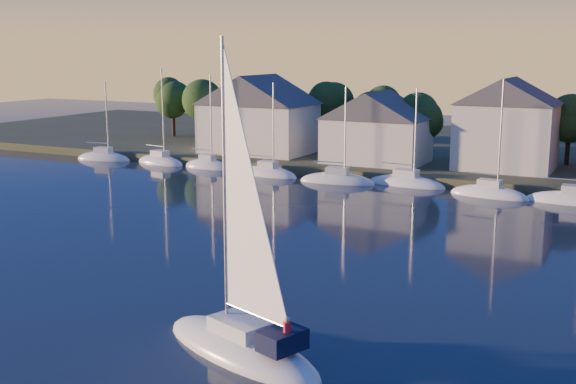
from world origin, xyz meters
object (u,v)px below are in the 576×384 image
Objects in this scene: clubhouse_west at (258,113)px; clubhouse_east at (507,123)px; hero_sailboat at (243,341)px; clubhouse_centre at (377,126)px.

clubhouse_west is 30.02m from clubhouse_east.
hero_sailboat is (-1.88, -52.61, -5.37)m from clubhouse_east.
clubhouse_east is at bearing -72.27° from hero_sailboat.
clubhouse_west is at bearing 176.42° from clubhouse_centre.
hero_sailboat reaches higher than clubhouse_centre.
clubhouse_centre is at bearing -3.58° from clubhouse_west.
clubhouse_centre is at bearing -171.87° from clubhouse_east.
clubhouse_east is at bearing 1.91° from clubhouse_west.
clubhouse_west reaches higher than clubhouse_centre.
clubhouse_west is 1.18× the size of clubhouse_centre.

